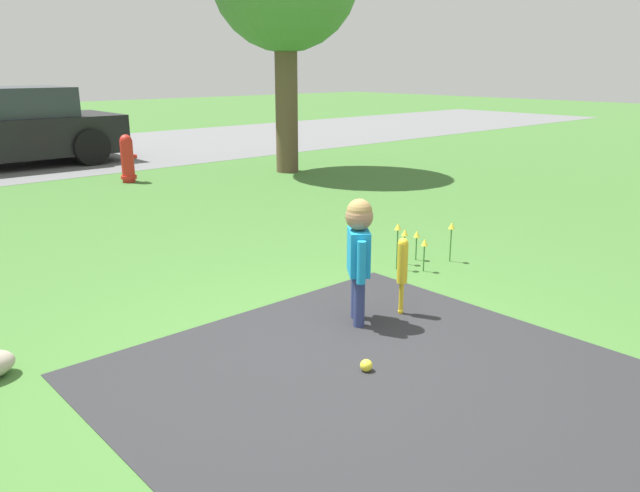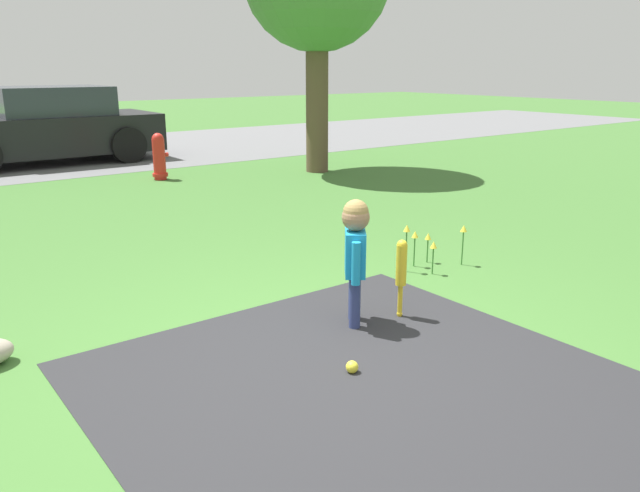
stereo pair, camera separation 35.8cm
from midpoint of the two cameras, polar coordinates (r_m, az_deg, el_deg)
The scene contains 7 objects.
ground_plane at distance 3.91m, azimuth 2.37°, elevation -10.55°, with size 60.00×60.00×0.00m, color #3D6B2D.
child at distance 4.27m, azimuth 5.65°, elevation 0.11°, with size 0.26×0.30×0.89m.
baseball_bat at distance 4.50m, azimuth 9.72°, elevation -1.99°, with size 0.08×0.08×0.58m.
sports_ball at distance 3.78m, azimuth 5.72°, elevation -11.00°, with size 0.08×0.08×0.08m.
fire_hydrant at distance 10.30m, azimuth -13.53°, elevation 7.92°, with size 0.27×0.24×0.74m.
parked_car at distance 12.81m, azimuth -23.01°, elevation 9.97°, with size 4.05×2.10×1.39m.
flower_bed at distance 5.67m, azimuth 11.77°, elevation 0.78°, with size 0.61×0.33×0.43m.
Camera 2 is at (-2.10, -2.80, 1.75)m, focal length 35.00 mm.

